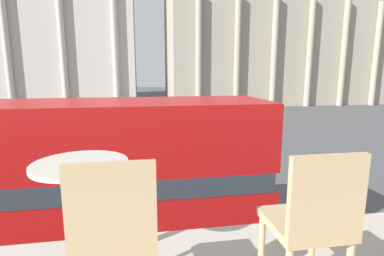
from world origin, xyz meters
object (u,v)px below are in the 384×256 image
cafe_chair_1 (312,221)px  plaza_building_right (270,47)px  car_navy (141,122)px  pedestrian_grey (54,146)px  traffic_light_mid (150,113)px  double_decker_bus (42,183)px  traffic_light_near (161,138)px  cafe_dining_table (82,191)px  cafe_chair_0 (115,233)px  pedestrian_red (13,126)px  plaza_building_left (49,38)px

cafe_chair_1 → plaza_building_right: bearing=66.8°
car_navy → pedestrian_grey: bearing=-152.7°
traffic_light_mid → pedestrian_grey: bearing=-152.8°
double_decker_bus → traffic_light_near: bearing=66.3°
cafe_dining_table → car_navy: (0.36, 23.96, -3.48)m
cafe_chair_0 → pedestrian_red: bearing=105.0°
cafe_dining_table → plaza_building_left: (-14.47, 53.19, 6.44)m
double_decker_bus → pedestrian_red: (-6.84, 16.02, -1.30)m
cafe_chair_0 → traffic_light_mid: cafe_chair_0 is taller
plaza_building_right → traffic_light_mid: plaza_building_right is taller
cafe_chair_0 → car_navy: 24.73m
plaza_building_right → traffic_light_mid: (-20.80, -28.31, -6.75)m
traffic_light_mid → pedestrian_grey: 6.16m
cafe_chair_1 → plaza_building_right: size_ratio=0.03×
cafe_chair_1 → plaza_building_left: 56.40m
plaza_building_left → pedestrian_grey: (10.04, -38.03, -9.72)m
car_navy → double_decker_bus: bearing=-131.3°
cafe_chair_0 → traffic_light_mid: bearing=80.3°
double_decker_bus → cafe_chair_1: size_ratio=11.90×
cafe_chair_1 → pedestrian_grey: cafe_chair_1 is taller
cafe_dining_table → traffic_light_near: cafe_dining_table is taller
cafe_chair_0 → car_navy: cafe_chair_0 is taller
double_decker_bus → cafe_dining_table: 5.94m
cafe_chair_0 → plaza_building_left: 56.07m
double_decker_bus → cafe_chair_1: cafe_chair_1 is taller
car_navy → pedestrian_red: size_ratio=2.30×
cafe_dining_table → pedestrian_grey: bearing=106.3°
double_decker_bus → traffic_light_near: 6.44m
cafe_chair_0 → traffic_light_mid: (0.67, 18.43, -1.86)m
double_decker_bus → cafe_chair_0: (2.23, -5.83, 1.80)m
cafe_chair_0 → cafe_dining_table: bearing=107.8°
cafe_chair_0 → pedestrian_red: size_ratio=0.50×
double_decker_bus → traffic_light_near: size_ratio=3.37×
double_decker_bus → pedestrian_red: double_decker_bus is taller
pedestrian_grey → cafe_dining_table: bearing=167.1°
car_navy → pedestrian_red: 9.56m
pedestrian_grey → plaza_building_left: bearing=-14.3°
plaza_building_right → car_navy: bearing=-133.8°
plaza_building_left → traffic_light_near: bearing=-69.7°
cafe_chair_1 → cafe_dining_table: bearing=156.1°
traffic_light_near → car_navy: (-0.84, 13.06, -1.42)m
cafe_dining_table → traffic_light_mid: (0.92, 17.90, -1.88)m
cafe_chair_1 → double_decker_bus: bearing=119.4°
cafe_chair_0 → cafe_chair_1: same height
plaza_building_left → car_navy: bearing=-63.1°
cafe_dining_table → cafe_chair_1: size_ratio=0.80×
cafe_chair_1 → traffic_light_near: cafe_chair_1 is taller
pedestrian_red → cafe_dining_table: bearing=31.6°
double_decker_bus → cafe_dining_table: cafe_dining_table is taller
traffic_light_mid → pedestrian_red: (-9.73, 3.42, -1.25)m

